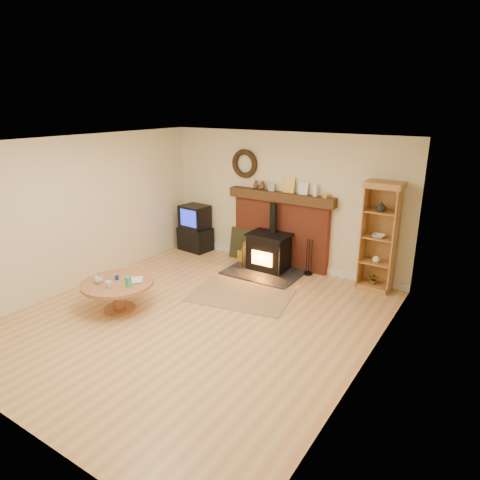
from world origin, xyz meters
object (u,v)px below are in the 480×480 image
Objects in this scene: coffee_table at (117,287)px; tv_unit at (195,229)px; wood_stove at (268,253)px; curio_cabinet at (380,237)px.

tv_unit is at bearing 105.22° from coffee_table.
wood_stove reaches higher than tv_unit.
wood_stove is at bearing 66.96° from coffee_table.
coffee_table is (0.79, -2.90, -0.10)m from tv_unit.
wood_stove is 2.94m from coffee_table.
wood_stove is 1.40× the size of tv_unit.
wood_stove is at bearing -5.72° from tv_unit.
tv_unit is 0.90× the size of coffee_table.
tv_unit reaches higher than coffee_table.
curio_cabinet is at bearing 43.62° from coffee_table.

